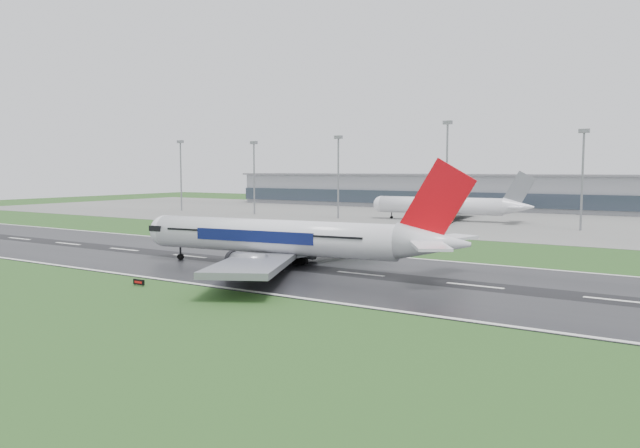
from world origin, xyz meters
The scene contains 12 objects.
ground centered at (0.00, 0.00, 0.00)m, with size 520.00×520.00×0.00m, color #21481A.
runway centered at (0.00, 0.00, 0.05)m, with size 400.00×45.00×0.10m, color black.
apron centered at (0.00, 125.00, 0.04)m, with size 400.00×130.00×0.08m, color slate.
terminal centered at (0.00, 185.00, 7.50)m, with size 240.00×36.00×15.00m, color gray.
main_airliner centered at (26.73, -1.12, 9.49)m, with size 63.62×60.59×18.78m, color white, non-canonical shape.
parked_airliner centered at (13.50, 111.83, 8.43)m, with size 56.97×53.04×16.70m, color white, non-canonical shape.
runway_sign centered at (15.96, -27.42, 0.52)m, with size 2.30×0.26×1.04m, color black, non-canonical shape.
floodmast_0 centered at (-101.91, 100.00, 14.55)m, with size 0.64×0.64×29.10m, color gray.
floodmast_1 centered at (-61.97, 100.00, 13.90)m, with size 0.64×0.64×27.79m, color gray.
floodmast_2 centered at (-23.32, 100.00, 14.43)m, with size 0.64×0.64×28.85m, color gray.
floodmast_3 centered at (17.75, 100.00, 16.22)m, with size 0.64×0.64×32.44m, color gray.
floodmast_4 centered at (59.02, 100.00, 14.19)m, with size 0.64×0.64×28.38m, color gray.
Camera 1 is at (89.20, -91.28, 17.97)m, focal length 34.32 mm.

